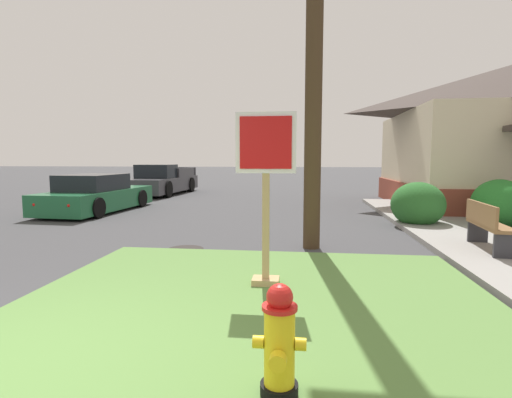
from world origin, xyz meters
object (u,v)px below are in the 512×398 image
Objects in this scene: parked_sedan_green at (96,195)px; utility_pole at (315,10)px; street_bench at (488,224)px; manhole_cover at (185,249)px; stop_sign at (266,200)px; fire_hydrant at (279,343)px; pickup_truck_charcoal at (162,182)px.

parked_sedan_green is 9.23m from utility_pole.
parked_sedan_green is at bearing 155.01° from street_bench.
manhole_cover is 6.76m from parked_sedan_green.
utility_pole is at bearing 75.50° from stop_sign.
stop_sign reaches higher than manhole_cover.
utility_pole is (-3.15, 0.25, 3.93)m from street_bench.
manhole_cover is 0.15× the size of parked_sedan_green.
parked_sedan_green is (-6.68, 9.49, 0.08)m from fire_hydrant.
manhole_cover is 5.62m from street_bench.
fire_hydrant is 2.56m from stop_sign.
fire_hydrant is 0.36× the size of stop_sign.
utility_pole is (0.34, 5.00, 4.05)m from fire_hydrant.
manhole_cover is at bearing -169.29° from utility_pole.
stop_sign is 3.26× the size of manhole_cover.
stop_sign reaches higher than parked_sedan_green.
parked_sedan_green is (-4.58, 4.95, 0.53)m from manhole_cover.
fire_hydrant is at bearing -65.21° from manhole_cover.
stop_sign is 3.01m from manhole_cover.
pickup_truck_charcoal is at bearing 112.47° from manhole_cover.
stop_sign reaches higher than street_bench.
fire_hydrant is 5.89m from street_bench.
fire_hydrant is 11.60m from parked_sedan_green.
manhole_cover is at bearing -67.53° from pickup_truck_charcoal.
pickup_truck_charcoal is (-4.66, 11.27, 0.61)m from manhole_cover.
fire_hydrant is at bearing -66.86° from pickup_truck_charcoal.
street_bench is (10.24, -11.06, -0.03)m from pickup_truck_charcoal.
pickup_truck_charcoal is (-6.76, 15.81, 0.15)m from fire_hydrant.
street_bench is at bearing -47.20° from pickup_truck_charcoal.
street_bench is 5.04m from utility_pole.
pickup_truck_charcoal is at bearing 115.65° from stop_sign.
pickup_truck_charcoal reaches higher than street_bench.
pickup_truck_charcoal reaches higher than manhole_cover.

